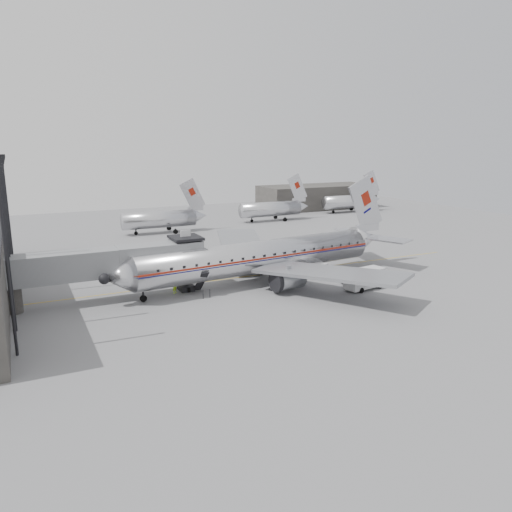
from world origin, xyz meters
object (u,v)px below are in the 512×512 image
Objects in this scene: service_van at (365,279)px; baggage_cart_white at (318,269)px; airliner at (264,256)px; ramp_worker at (175,286)px; baggage_cart_navy at (350,278)px.

service_van is 7.50m from baggage_cart_white.
airliner reaches higher than service_van.
baggage_cart_white is 1.26× the size of ramp_worker.
baggage_cart_white is at bearing 105.20° from baggage_cart_navy.
baggage_cart_white is 18.83m from ramp_worker.
ramp_worker is (-11.60, -0.09, -2.30)m from airliner.
ramp_worker is at bearing 174.27° from airliner.
baggage_cart_navy is (-0.33, 2.42, -0.45)m from service_van.
airliner reaches higher than baggage_cart_white.
baggage_cart_white reaches higher than baggage_cart_navy.
baggage_cart_white is (7.20, -1.09, -2.27)m from airliner.
service_van is 22.33m from ramp_worker.
airliner is 7.63m from baggage_cart_white.
airliner is 10.88m from baggage_cart_navy.
airliner is at bearing 169.76° from baggage_cart_white.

